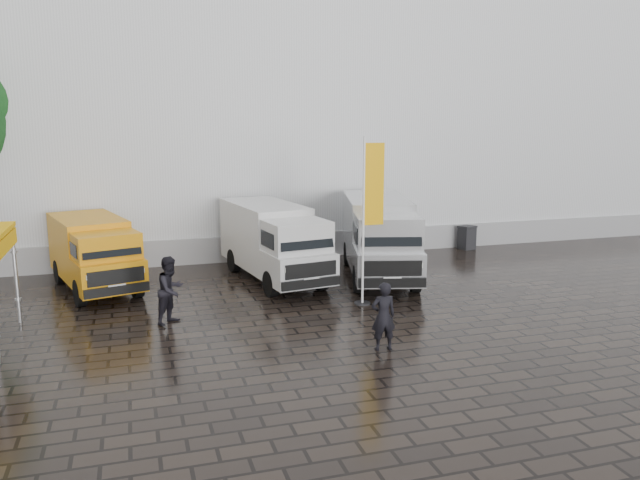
% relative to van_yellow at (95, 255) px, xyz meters
% --- Properties ---
extents(ground, '(120.00, 120.00, 0.00)m').
position_rel_van_yellow_xyz_m(ground, '(7.57, -5.14, -1.16)').
color(ground, black).
rests_on(ground, ground).
extents(exhibition_hall, '(44.00, 16.00, 12.00)m').
position_rel_van_yellow_xyz_m(exhibition_hall, '(9.57, 10.86, 4.84)').
color(exhibition_hall, silver).
rests_on(exhibition_hall, ground).
extents(hall_plinth, '(44.00, 0.15, 1.00)m').
position_rel_van_yellow_xyz_m(hall_plinth, '(9.57, 2.81, -0.66)').
color(hall_plinth, gray).
rests_on(hall_plinth, ground).
extents(van_yellow, '(3.24, 5.37, 2.32)m').
position_rel_van_yellow_xyz_m(van_yellow, '(0.00, 0.00, 0.00)').
color(van_yellow, orange).
rests_on(van_yellow, ground).
extents(van_white, '(2.90, 6.20, 2.58)m').
position_rel_van_yellow_xyz_m(van_white, '(5.87, -0.44, 0.13)').
color(van_white, silver).
rests_on(van_white, ground).
extents(van_silver, '(3.66, 6.65, 2.74)m').
position_rel_van_yellow_xyz_m(van_silver, '(9.50, -1.11, 0.21)').
color(van_silver, silver).
rests_on(van_silver, ground).
extents(flagpole, '(0.88, 0.50, 5.03)m').
position_rel_van_yellow_xyz_m(flagpole, '(7.97, -4.03, 1.65)').
color(flagpole, black).
rests_on(flagpole, ground).
extents(wheelie_bin, '(0.73, 0.73, 1.02)m').
position_rel_van_yellow_xyz_m(wheelie_bin, '(14.97, 2.30, -0.65)').
color(wheelie_bin, black).
rests_on(wheelie_bin, ground).
extents(person_front, '(0.64, 0.44, 1.69)m').
position_rel_van_yellow_xyz_m(person_front, '(6.90, -7.77, -0.32)').
color(person_front, black).
rests_on(person_front, ground).
extents(person_tent, '(1.14, 1.14, 1.87)m').
position_rel_van_yellow_xyz_m(person_tent, '(2.14, -4.20, -0.23)').
color(person_tent, black).
rests_on(person_tent, ground).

